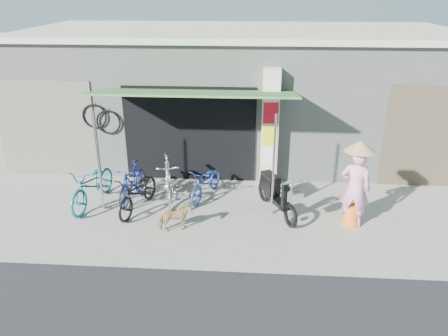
# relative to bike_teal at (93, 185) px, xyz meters

# --- Properties ---
(ground) EXTENTS (80.00, 80.00, 0.00)m
(ground) POSITION_rel_bike_teal_xyz_m (3.28, -0.95, -0.51)
(ground) COLOR #9B978C
(ground) RESTS_ON ground
(bicycle_shop) EXTENTS (12.30, 5.30, 3.66)m
(bicycle_shop) POSITION_rel_bike_teal_xyz_m (3.27, 4.14, 1.33)
(bicycle_shop) COLOR gray
(bicycle_shop) RESTS_ON ground
(shop_pillar) EXTENTS (0.42, 0.44, 3.00)m
(shop_pillar) POSITION_rel_bike_teal_xyz_m (4.13, 1.49, 0.99)
(shop_pillar) COLOR beige
(shop_pillar) RESTS_ON ground
(awning) EXTENTS (4.60, 1.88, 2.72)m
(awning) POSITION_rel_bike_teal_xyz_m (2.37, 0.67, 2.01)
(awning) COLOR #35672E
(awning) RESTS_ON ground
(neighbour_right) EXTENTS (2.60, 0.06, 2.60)m
(neighbour_right) POSITION_rel_bike_teal_xyz_m (8.28, 1.64, 0.79)
(neighbour_right) COLOR brown
(neighbour_right) RESTS_ON ground
(neighbour_left) EXTENTS (2.60, 0.06, 2.60)m
(neighbour_left) POSITION_rel_bike_teal_xyz_m (-1.72, 1.64, 0.79)
(neighbour_left) COLOR #6B665B
(neighbour_left) RESTS_ON ground
(bike_teal) EXTENTS (0.96, 2.01, 1.01)m
(bike_teal) POSITION_rel_bike_teal_xyz_m (0.00, 0.00, 0.00)
(bike_teal) COLOR #1D7183
(bike_teal) RESTS_ON ground
(bike_blue) EXTENTS (0.65, 1.59, 0.93)m
(bike_blue) POSITION_rel_bike_teal_xyz_m (0.86, 0.28, -0.04)
(bike_blue) COLOR navy
(bike_blue) RESTS_ON ground
(bike_black) EXTENTS (0.99, 1.81, 0.90)m
(bike_black) POSITION_rel_bike_teal_xyz_m (1.13, -0.21, -0.05)
(bike_black) COLOR black
(bike_black) RESTS_ON ground
(bike_silver) EXTENTS (0.91, 1.90, 1.10)m
(bike_silver) POSITION_rel_bike_teal_xyz_m (1.73, 0.29, 0.04)
(bike_silver) COLOR silver
(bike_silver) RESTS_ON ground
(bike_navy) EXTENTS (1.02, 1.62, 0.80)m
(bike_navy) POSITION_rel_bike_teal_xyz_m (2.61, 0.55, -0.11)
(bike_navy) COLOR #223E9F
(bike_navy) RESTS_ON ground
(street_dog) EXTENTS (0.78, 0.55, 0.60)m
(street_dog) POSITION_rel_bike_teal_xyz_m (2.13, -1.09, -0.21)
(street_dog) COLOR tan
(street_dog) RESTS_ON ground
(moped) EXTENTS (0.93, 1.74, 1.04)m
(moped) POSITION_rel_bike_teal_xyz_m (4.26, -0.11, -0.03)
(moped) COLOR black
(moped) RESTS_ON ground
(nun) EXTENTS (0.73, 0.64, 1.92)m
(nun) POSITION_rel_bike_teal_xyz_m (5.89, -0.54, 0.43)
(nun) COLOR pink
(nun) RESTS_ON ground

